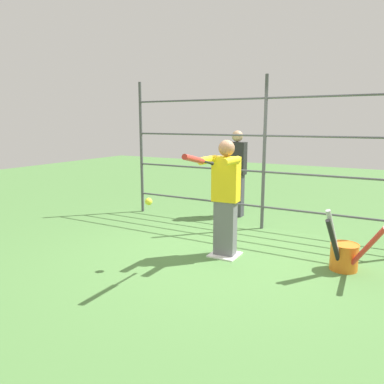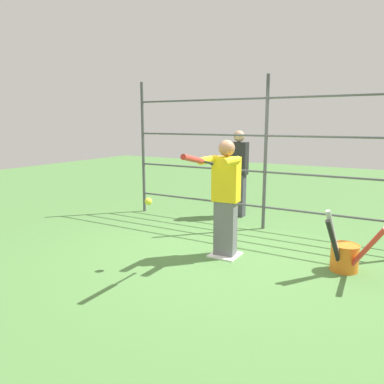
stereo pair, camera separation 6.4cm
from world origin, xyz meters
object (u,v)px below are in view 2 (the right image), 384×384
(bat_bucket, at_px, (344,255))
(bystander_behind_fence, at_px, (238,172))
(softball_in_flight, at_px, (148,201))
(batter, at_px, (225,195))
(baseball_bat_swinging, at_px, (196,160))

(bat_bucket, distance_m, bystander_behind_fence, 3.14)
(bystander_behind_fence, bearing_deg, softball_in_flight, 91.37)
(bat_bucket, bearing_deg, batter, 8.91)
(baseball_bat_swinging, bearing_deg, bystander_behind_fence, -75.46)
(batter, height_order, softball_in_flight, batter)
(bat_bucket, bearing_deg, bystander_behind_fence, -40.38)
(bystander_behind_fence, bearing_deg, bat_bucket, 139.62)
(batter, bearing_deg, bat_bucket, -171.09)
(softball_in_flight, xyz_separation_m, bat_bucket, (-2.26, -1.10, -0.66))
(bat_bucket, height_order, bystander_behind_fence, bystander_behind_fence)
(softball_in_flight, bearing_deg, batter, -128.89)
(batter, distance_m, bystander_behind_fence, 2.36)
(batter, distance_m, baseball_bat_swinging, 1.11)
(bat_bucket, relative_size, bystander_behind_fence, 0.50)
(baseball_bat_swinging, xyz_separation_m, bat_bucket, (-1.51, -1.19, -1.25))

